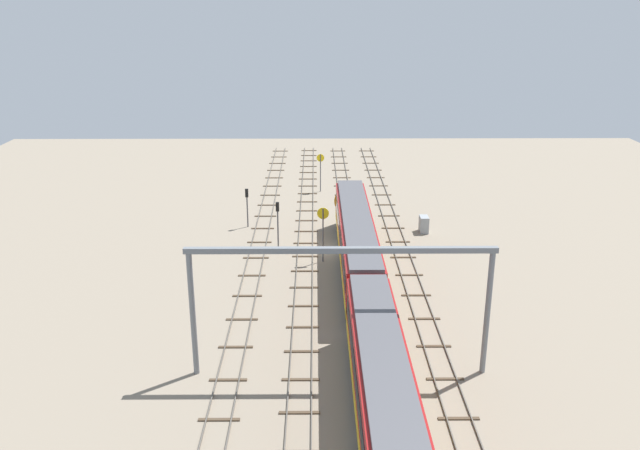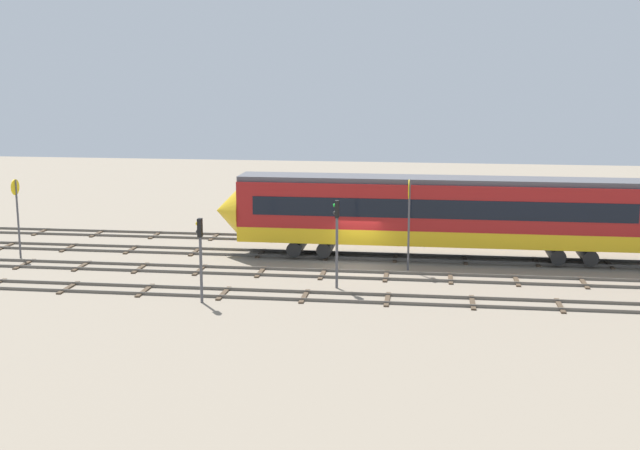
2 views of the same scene
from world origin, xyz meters
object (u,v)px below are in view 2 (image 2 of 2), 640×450
Objects in this scene: signal_light_trackside_departure at (200,247)px; speed_sign_mid_trackside at (17,206)px; signal_light_trackside_approach at (337,231)px; speed_sign_near_foreground at (409,210)px; relay_cabinet at (298,219)px.

speed_sign_mid_trackside is at bearing -30.17° from signal_light_trackside_departure.
signal_light_trackside_departure is at bearing 149.83° from speed_sign_mid_trackside.
speed_sign_mid_trackside is at bearing -12.24° from signal_light_trackside_approach.
speed_sign_mid_trackside is at bearing 0.07° from speed_sign_near_foreground.
speed_sign_near_foreground is 1.08× the size of speed_sign_mid_trackside.
speed_sign_near_foreground reaches higher than relay_cabinet.
signal_light_trackside_approach reaches higher than signal_light_trackside_departure.
relay_cabinet is at bearing -95.68° from signal_light_trackside_departure.
relay_cabinet is (4.40, -14.87, -2.18)m from signal_light_trackside_approach.
speed_sign_near_foreground reaches higher than speed_sign_mid_trackside.
relay_cabinet is at bearing -52.94° from speed_sign_near_foreground.
speed_sign_mid_trackside reaches higher than relay_cabinet.
signal_light_trackside_departure is (-13.49, 7.84, -0.40)m from speed_sign_mid_trackside.
speed_sign_mid_trackside is 2.83× the size of relay_cabinet.
signal_light_trackside_approach is 1.11× the size of signal_light_trackside_departure.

